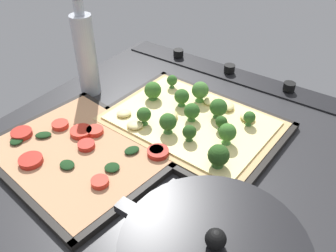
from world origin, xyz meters
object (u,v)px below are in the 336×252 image
at_px(broccoli_pizza, 192,119).
at_px(veggie_pizza_back, 80,151).
at_px(oil_bottle, 86,53).
at_px(baking_tray_back, 80,154).
at_px(baking_tray_front, 191,125).

xyz_separation_m(broccoli_pizza, veggie_pizza_back, (0.13, 0.20, -0.01)).
height_order(veggie_pizza_back, oil_bottle, oil_bottle).
distance_m(broccoli_pizza, baking_tray_back, 0.23).
height_order(broccoli_pizza, baking_tray_back, broccoli_pizza).
height_order(baking_tray_back, veggie_pizza_back, veggie_pizza_back).
bearing_deg(oil_bottle, broccoli_pizza, -176.01).
relative_size(baking_tray_front, baking_tray_back, 1.06).
relative_size(baking_tray_front, oil_bottle, 1.57).
distance_m(baking_tray_front, broccoli_pizza, 0.02).
distance_m(baking_tray_back, oil_bottle, 0.25).
relative_size(baking_tray_back, veggie_pizza_back, 1.08).
xyz_separation_m(baking_tray_front, oil_bottle, (0.27, 0.02, 0.10)).
xyz_separation_m(broccoli_pizza, oil_bottle, (0.27, 0.02, 0.08)).
xyz_separation_m(veggie_pizza_back, oil_bottle, (0.15, -0.18, 0.09)).
bearing_deg(veggie_pizza_back, oil_bottle, -50.51).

